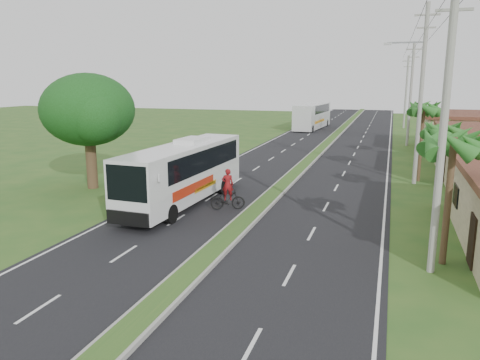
% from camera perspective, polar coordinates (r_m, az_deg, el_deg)
% --- Properties ---
extents(ground, '(180.00, 180.00, 0.00)m').
position_cam_1_polar(ground, '(18.73, -4.66, -10.19)').
color(ground, '#2A531E').
rests_on(ground, ground).
extents(road_asphalt, '(14.00, 160.00, 0.02)m').
position_cam_1_polar(road_asphalt, '(37.27, 7.17, 1.09)').
color(road_asphalt, black).
rests_on(road_asphalt, ground).
extents(median_strip, '(1.20, 160.00, 0.18)m').
position_cam_1_polar(median_strip, '(37.25, 7.18, 1.23)').
color(median_strip, gray).
rests_on(median_strip, ground).
extents(lane_edge_left, '(0.12, 160.00, 0.01)m').
position_cam_1_polar(lane_edge_left, '(39.04, -2.53, 1.67)').
color(lane_edge_left, silver).
rests_on(lane_edge_left, ground).
extents(lane_edge_right, '(0.12, 160.00, 0.01)m').
position_cam_1_polar(lane_edge_right, '(36.66, 17.51, 0.41)').
color(lane_edge_right, silver).
rests_on(lane_edge_right, ground).
extents(shop_far, '(8.60, 11.60, 3.82)m').
position_cam_1_polar(shop_far, '(52.72, 25.86, 5.32)').
color(shop_far, '#9A8E68').
rests_on(shop_far, ground).
extents(palm_verge_a, '(2.40, 2.40, 5.45)m').
position_cam_1_polar(palm_verge_a, '(19.24, 24.59, 3.99)').
color(palm_verge_a, '#473321').
rests_on(palm_verge_a, ground).
extents(palm_verge_b, '(2.40, 2.40, 5.05)m').
position_cam_1_polar(palm_verge_b, '(28.22, 23.36, 5.58)').
color(palm_verge_b, '#473321').
rests_on(palm_verge_b, ground).
extents(palm_verge_c, '(2.40, 2.40, 5.85)m').
position_cam_1_polar(palm_verge_c, '(35.08, 21.48, 8.09)').
color(palm_verge_c, '#473321').
rests_on(palm_verge_c, ground).
extents(palm_verge_d, '(2.40, 2.40, 5.25)m').
position_cam_1_polar(palm_verge_d, '(44.11, 21.44, 8.01)').
color(palm_verge_d, '#473321').
rests_on(palm_verge_d, ground).
extents(shade_tree, '(6.30, 6.00, 7.54)m').
position_cam_1_polar(shade_tree, '(32.16, -18.18, 7.86)').
color(shade_tree, '#473321').
rests_on(shade_tree, ground).
extents(utility_pole_a, '(1.60, 0.28, 11.00)m').
position_cam_1_polar(utility_pole_a, '(18.11, 23.62, 6.60)').
color(utility_pole_a, gray).
rests_on(utility_pole_a, ground).
extents(utility_pole_b, '(3.20, 0.28, 12.00)m').
position_cam_1_polar(utility_pole_b, '(34.02, 21.17, 9.93)').
color(utility_pole_b, gray).
rests_on(utility_pole_b, ground).
extents(utility_pole_c, '(1.60, 0.28, 11.00)m').
position_cam_1_polar(utility_pole_c, '(54.01, 20.09, 9.92)').
color(utility_pole_c, gray).
rests_on(utility_pole_c, ground).
extents(utility_pole_d, '(1.60, 0.28, 10.50)m').
position_cam_1_polar(utility_pole_d, '(74.00, 19.60, 10.18)').
color(utility_pole_d, gray).
rests_on(utility_pole_d, ground).
extents(coach_bus_main, '(2.92, 11.63, 3.73)m').
position_cam_1_polar(coach_bus_main, '(27.06, -6.77, 1.30)').
color(coach_bus_main, silver).
rests_on(coach_bus_main, ground).
extents(coach_bus_far, '(3.59, 12.52, 3.60)m').
position_cam_1_polar(coach_bus_far, '(69.97, 8.83, 7.88)').
color(coach_bus_far, silver).
rests_on(coach_bus_far, ground).
extents(motorcyclist, '(1.97, 1.24, 2.33)m').
position_cam_1_polar(motorcyclist, '(25.92, -1.52, -1.87)').
color(motorcyclist, black).
rests_on(motorcyclist, ground).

